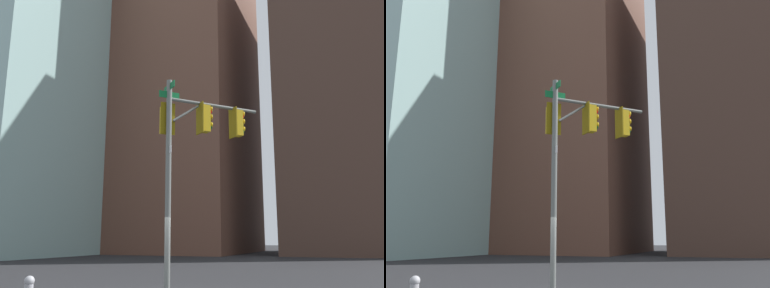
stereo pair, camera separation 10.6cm
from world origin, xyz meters
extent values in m
cylinder|color=slate|center=(0.29, -0.17, 3.67)|extent=(0.20, 0.20, 7.34)
cylinder|color=slate|center=(1.64, -1.41, 6.65)|extent=(2.78, 2.57, 0.12)
cylinder|color=slate|center=(0.77, -0.62, 6.20)|extent=(0.82, 0.76, 0.75)
cube|color=#0F6B33|center=(0.29, -0.17, 7.09)|extent=(0.63, 0.69, 0.24)
cube|color=#0F6B33|center=(0.29, -0.17, 6.79)|extent=(0.59, 0.54, 0.24)
cube|color=white|center=(0.29, -0.17, 4.79)|extent=(0.33, 0.35, 0.24)
cube|color=gold|center=(1.33, -1.13, 6.09)|extent=(0.48, 0.48, 1.00)
cube|color=#7D640C|center=(1.19, -1.00, 6.09)|extent=(0.40, 0.43, 1.16)
sphere|color=red|center=(1.48, -1.26, 6.39)|extent=(0.20, 0.20, 0.20)
cylinder|color=gold|center=(1.52, -1.31, 6.48)|extent=(0.19, 0.20, 0.23)
sphere|color=#4C330A|center=(1.48, -1.26, 6.09)|extent=(0.20, 0.20, 0.20)
cylinder|color=gold|center=(1.52, -1.31, 6.18)|extent=(0.19, 0.20, 0.23)
sphere|color=#0A3819|center=(1.48, -1.26, 5.79)|extent=(0.20, 0.20, 0.20)
cylinder|color=gold|center=(1.52, -1.31, 5.88)|extent=(0.19, 0.20, 0.23)
cube|color=gold|center=(2.36, -2.08, 6.09)|extent=(0.48, 0.48, 1.00)
cube|color=#7D640C|center=(2.22, -1.95, 6.09)|extent=(0.40, 0.43, 1.16)
sphere|color=red|center=(2.51, -2.22, 6.39)|extent=(0.20, 0.20, 0.20)
cylinder|color=gold|center=(2.56, -2.26, 6.48)|extent=(0.19, 0.20, 0.23)
sphere|color=#4C330A|center=(2.51, -2.22, 6.09)|extent=(0.20, 0.20, 0.20)
cylinder|color=gold|center=(2.56, -2.26, 6.18)|extent=(0.19, 0.20, 0.23)
sphere|color=#0A3819|center=(2.51, -2.22, 5.79)|extent=(0.20, 0.20, 0.20)
cylinder|color=gold|center=(2.56, -2.26, 5.88)|extent=(0.19, 0.20, 0.23)
cube|color=gold|center=(0.49, 0.05, 5.95)|extent=(0.48, 0.48, 1.00)
cube|color=#7D640C|center=(0.36, -0.09, 5.95)|extent=(0.43, 0.40, 1.16)
sphere|color=#470A07|center=(0.63, 0.20, 6.25)|extent=(0.20, 0.20, 0.20)
cylinder|color=gold|center=(0.67, 0.25, 6.34)|extent=(0.20, 0.19, 0.23)
sphere|color=#4C330A|center=(0.63, 0.20, 5.95)|extent=(0.20, 0.20, 0.20)
cylinder|color=gold|center=(0.67, 0.25, 6.04)|extent=(0.20, 0.19, 0.23)
sphere|color=green|center=(0.63, 0.20, 5.65)|extent=(0.20, 0.20, 0.20)
cylinder|color=gold|center=(0.67, 0.25, 5.74)|extent=(0.20, 0.19, 0.23)
sphere|color=#B2B2B7|center=(-3.56, 1.96, 0.74)|extent=(0.26, 0.26, 0.26)
cube|color=brown|center=(39.21, 15.57, 21.40)|extent=(21.38, 17.31, 42.80)
cube|color=#4C3328|center=(42.07, -5.85, 19.42)|extent=(22.74, 14.89, 38.84)
camera|label=1|loc=(-12.47, -6.06, 1.82)|focal=38.89mm
camera|label=2|loc=(-12.43, -6.16, 1.82)|focal=38.89mm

